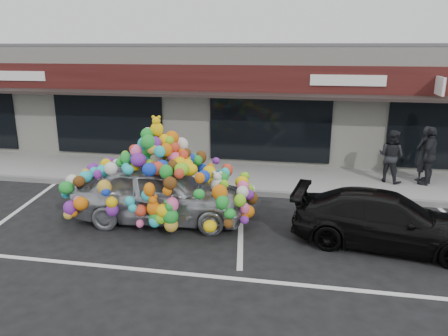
% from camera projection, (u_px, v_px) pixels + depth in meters
% --- Properties ---
extents(ground, '(90.00, 90.00, 0.00)m').
position_uv_depth(ground, '(129.00, 221.00, 10.94)').
color(ground, black).
rests_on(ground, ground).
extents(shop_building, '(24.00, 7.20, 4.31)m').
position_uv_depth(shop_building, '(205.00, 97.00, 18.34)').
color(shop_building, silver).
rests_on(shop_building, ground).
extents(sidewalk, '(26.00, 3.00, 0.15)m').
position_uv_depth(sidewalk, '(176.00, 174.00, 14.70)').
color(sidewalk, gray).
rests_on(sidewalk, ground).
extents(kerb, '(26.00, 0.18, 0.16)m').
position_uv_depth(kerb, '(161.00, 187.00, 13.28)').
color(kerb, slate).
rests_on(kerb, ground).
extents(parking_stripe_left, '(0.73, 4.37, 0.01)m').
position_uv_depth(parking_stripe_left, '(20.00, 209.00, 11.70)').
color(parking_stripe_left, silver).
rests_on(parking_stripe_left, ground).
extents(parking_stripe_mid, '(0.73, 4.37, 0.01)m').
position_uv_depth(parking_stripe_mid, '(241.00, 226.00, 10.63)').
color(parking_stripe_mid, silver).
rests_on(parking_stripe_mid, ground).
extents(lane_line, '(14.00, 0.12, 0.01)m').
position_uv_depth(lane_line, '(180.00, 273.00, 8.40)').
color(lane_line, silver).
rests_on(lane_line, ground).
extents(toy_car, '(3.09, 4.68, 2.65)m').
position_uv_depth(toy_car, '(160.00, 186.00, 10.74)').
color(toy_car, '#91939A').
rests_on(toy_car, ground).
extents(black_sedan, '(2.24, 4.24, 1.17)m').
position_uv_depth(black_sedan, '(387.00, 220.00, 9.46)').
color(black_sedan, black).
rests_on(black_sedan, ground).
extents(pedestrian_a, '(0.74, 0.72, 1.72)m').
position_uv_depth(pedestrian_a, '(424.00, 154.00, 13.50)').
color(pedestrian_a, black).
rests_on(pedestrian_a, sidewalk).
extents(pedestrian_b, '(1.01, 0.97, 1.64)m').
position_uv_depth(pedestrian_b, '(391.00, 156.00, 13.38)').
color(pedestrian_b, black).
rests_on(pedestrian_b, sidewalk).
extents(pedestrian_c, '(1.12, 0.88, 1.78)m').
position_uv_depth(pedestrian_c, '(429.00, 156.00, 13.11)').
color(pedestrian_c, '#272329').
rests_on(pedestrian_c, sidewalk).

